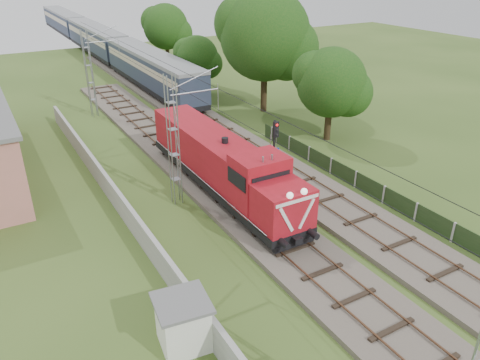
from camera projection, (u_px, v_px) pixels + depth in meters
ground at (343, 296)px, 21.14m from camera, size 140.00×140.00×0.00m
track_main at (261, 223)px, 26.52m from camera, size 4.20×70.00×0.45m
track_side at (228, 138)px, 38.91m from camera, size 4.20×80.00×0.45m
catenary at (174, 141)px, 27.42m from camera, size 3.31×70.00×8.00m
boundary_wall at (121, 205)px, 27.26m from camera, size 0.25×40.00×1.50m
fence at (416, 212)px, 26.81m from camera, size 0.12×32.00×1.20m
locomotive at (222, 163)px, 29.31m from camera, size 2.82×16.10×4.09m
coach_rake at (96, 38)px, 70.33m from camera, size 3.18×70.86×3.67m
signal_post at (275, 143)px, 29.60m from camera, size 0.51×0.40×4.64m
relay_hut at (183, 323)px, 18.09m from camera, size 2.29×2.29×2.13m
tree_a at (332, 83)px, 37.08m from camera, size 5.83×5.55×7.56m
tree_b at (266, 36)px, 43.11m from camera, size 8.81×8.39×11.41m
tree_c at (198, 58)px, 50.27m from camera, size 4.83×4.60×6.27m
tree_d at (166, 27)px, 62.99m from camera, size 6.30×6.00×8.17m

